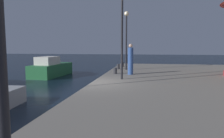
% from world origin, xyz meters
% --- Properties ---
extents(ground_plane, '(120.00, 120.00, 0.00)m').
position_xyz_m(ground_plane, '(0.00, 0.00, 0.00)').
color(ground_plane, black).
extents(motorboat_green, '(2.18, 4.78, 1.74)m').
position_xyz_m(motorboat_green, '(-5.56, 6.90, 0.68)').
color(motorboat_green, '#236638').
rests_on(motorboat_green, ground).
extents(lamp_post_mid_promenade, '(0.36, 0.36, 4.70)m').
position_xyz_m(lamp_post_mid_promenade, '(1.38, 1.19, 3.97)').
color(lamp_post_mid_promenade, black).
rests_on(lamp_post_mid_promenade, quay_dock).
extents(lamp_post_far_end, '(0.36, 0.36, 4.45)m').
position_xyz_m(lamp_post_far_end, '(1.17, 5.93, 3.83)').
color(lamp_post_far_end, black).
rests_on(lamp_post_far_end, quay_dock).
extents(bollard_south, '(0.24, 0.24, 0.40)m').
position_xyz_m(bollard_south, '(0.69, 3.34, 1.00)').
color(bollard_south, '#2D2D33').
rests_on(bollard_south, quay_dock).
extents(bollard_center, '(0.24, 0.24, 0.40)m').
position_xyz_m(bollard_center, '(0.61, 8.31, 1.00)').
color(bollard_center, '#2D2D33').
rests_on(bollard_center, quay_dock).
extents(bollard_north, '(0.24, 0.24, 0.40)m').
position_xyz_m(bollard_north, '(0.50, 6.31, 1.00)').
color(bollard_north, '#2D2D33').
rests_on(bollard_north, quay_dock).
extents(person_far_corner, '(0.34, 0.34, 1.96)m').
position_xyz_m(person_far_corner, '(1.71, 3.20, 1.73)').
color(person_far_corner, '#2D4C8C').
rests_on(person_far_corner, quay_dock).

